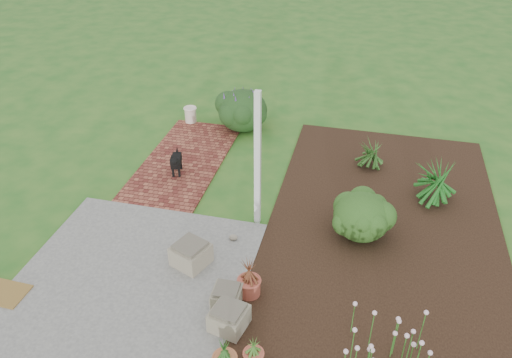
% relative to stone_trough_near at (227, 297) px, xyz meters
% --- Properties ---
extents(ground, '(80.00, 80.00, 0.00)m').
position_rel_stone_trough_near_xyz_m(ground, '(-0.34, 1.92, -0.17)').
color(ground, '#215D1D').
rests_on(ground, ground).
extents(concrete_patio, '(3.50, 3.50, 0.04)m').
position_rel_stone_trough_near_xyz_m(concrete_patio, '(-1.59, 0.17, -0.15)').
color(concrete_patio, '#5F5E5C').
rests_on(concrete_patio, ground).
extents(brick_path, '(1.60, 3.50, 0.04)m').
position_rel_stone_trough_near_xyz_m(brick_path, '(-2.04, 3.67, -0.15)').
color(brick_path, '#59211C').
rests_on(brick_path, ground).
extents(garden_bed, '(4.00, 7.00, 0.03)m').
position_rel_stone_trough_near_xyz_m(garden_bed, '(2.16, 2.42, -0.16)').
color(garden_bed, black).
rests_on(garden_bed, ground).
extents(veranda_post, '(0.10, 0.10, 2.50)m').
position_rel_stone_trough_near_xyz_m(veranda_post, '(-0.04, 2.02, 1.08)').
color(veranda_post, white).
rests_on(veranda_post, ground).
extents(stone_trough_near, '(0.41, 0.41, 0.27)m').
position_rel_stone_trough_near_xyz_m(stone_trough_near, '(0.00, 0.00, 0.00)').
color(stone_trough_near, '#726F54').
rests_on(stone_trough_near, concrete_patio).
extents(stone_trough_mid, '(0.55, 0.55, 0.31)m').
position_rel_stone_trough_near_xyz_m(stone_trough_mid, '(0.14, -0.38, 0.02)').
color(stone_trough_mid, gray).
rests_on(stone_trough_mid, concrete_patio).
extents(stone_trough_far, '(0.66, 0.66, 0.34)m').
position_rel_stone_trough_near_xyz_m(stone_trough_far, '(-0.79, 0.69, 0.04)').
color(stone_trough_far, '#726755').
rests_on(stone_trough_far, concrete_patio).
extents(coir_doormat, '(0.76, 0.50, 0.02)m').
position_rel_stone_trough_near_xyz_m(coir_doormat, '(-3.31, -0.59, -0.12)').
color(coir_doormat, brown).
rests_on(coir_doormat, concrete_patio).
extents(black_dog, '(0.28, 0.59, 0.51)m').
position_rel_stone_trough_near_xyz_m(black_dog, '(-1.98, 3.11, 0.17)').
color(black_dog, black).
rests_on(black_dog, brick_path).
extents(cream_ceramic_urn, '(0.33, 0.33, 0.36)m').
position_rel_stone_trough_near_xyz_m(cream_ceramic_urn, '(-2.51, 5.40, 0.05)').
color(cream_ceramic_urn, beige).
rests_on(cream_ceramic_urn, brick_path).
extents(evergreen_shrub, '(1.25, 1.25, 0.81)m').
position_rel_stone_trough_near_xyz_m(evergreen_shrub, '(1.75, 2.05, 0.26)').
color(evergreen_shrub, '#0F3710').
rests_on(evergreen_shrub, garden_bed).
extents(agapanthus_clump_back, '(1.21, 1.21, 0.97)m').
position_rel_stone_trough_near_xyz_m(agapanthus_clump_back, '(2.99, 3.40, 0.34)').
color(agapanthus_clump_back, '#0D410F').
rests_on(agapanthus_clump_back, garden_bed).
extents(agapanthus_clump_front, '(0.93, 0.93, 0.71)m').
position_rel_stone_trough_near_xyz_m(agapanthus_clump_front, '(1.80, 4.33, 0.21)').
color(agapanthus_clump_front, '#103813').
rests_on(agapanthus_clump_front, garden_bed).
extents(pink_flower_patch, '(1.34, 1.34, 0.73)m').
position_rel_stone_trough_near_xyz_m(pink_flower_patch, '(2.22, -0.58, 0.22)').
color(pink_flower_patch, '#113D0F').
rests_on(pink_flower_patch, garden_bed).
extents(terracotta_pot_bronze, '(0.40, 0.40, 0.27)m').
position_rel_stone_trough_near_xyz_m(terracotta_pot_bronze, '(0.26, 0.29, -0.01)').
color(terracotta_pot_bronze, '#B14E3C').
rests_on(terracotta_pot_bronze, garden_bed).
extents(terracotta_pot_small_left, '(0.27, 0.27, 0.21)m').
position_rel_stone_trough_near_xyz_m(terracotta_pot_small_left, '(0.61, -0.88, -0.04)').
color(terracotta_pot_small_left, '#B4513D').
rests_on(terracotta_pot_small_left, garden_bed).
extents(purple_flowering_bush, '(1.29, 1.29, 0.98)m').
position_rel_stone_trough_near_xyz_m(purple_flowering_bush, '(-1.22, 5.45, 0.32)').
color(purple_flowering_bush, black).
rests_on(purple_flowering_bush, ground).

